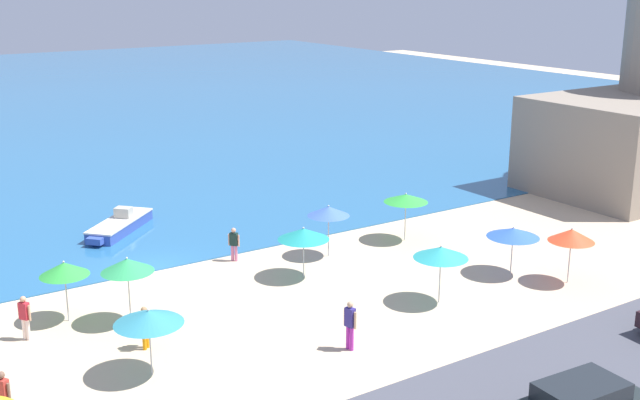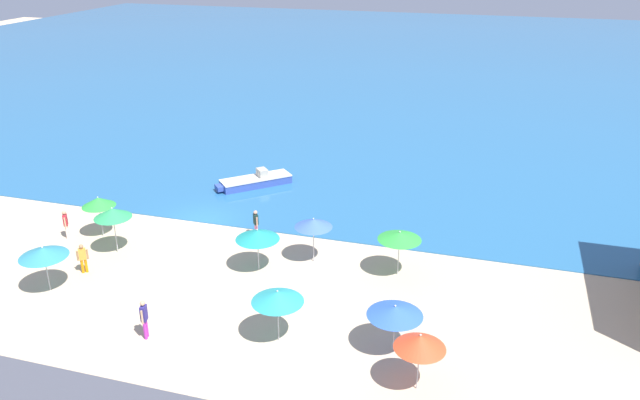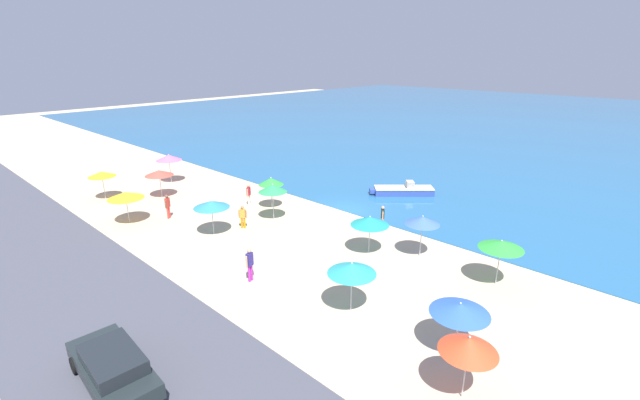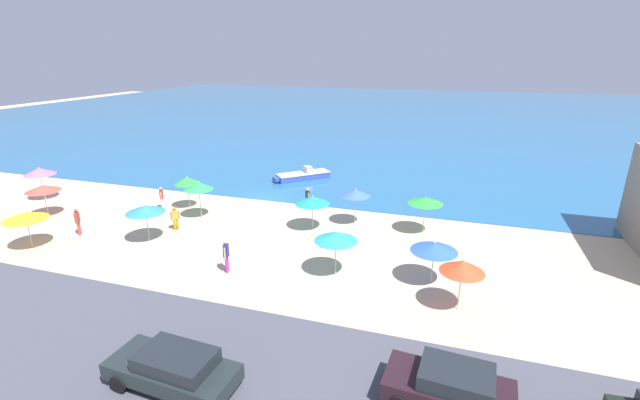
{
  "view_description": "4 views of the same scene",
  "coord_description": "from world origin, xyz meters",
  "px_view_note": "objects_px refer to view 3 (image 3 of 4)",
  "views": [
    {
      "loc": [
        -12.16,
        -32.1,
        12.75
      ],
      "look_at": [
        8.69,
        -0.7,
        2.18
      ],
      "focal_mm": 45.0,
      "sensor_mm": 36.0,
      "label": 1
    },
    {
      "loc": [
        16.45,
        -30.34,
        15.95
      ],
      "look_at": [
        6.87,
        2.07,
        1.46
      ],
      "focal_mm": 35.0,
      "sensor_mm": 36.0,
      "label": 2
    },
    {
      "loc": [
        19.03,
        -22.95,
        11.19
      ],
      "look_at": [
        0.36,
        -3.05,
        1.76
      ],
      "focal_mm": 24.0,
      "sensor_mm": 36.0,
      "label": 3
    },
    {
      "loc": [
        13.66,
        -28.78,
        10.9
      ],
      "look_at": [
        5.12,
        -1.57,
        1.07
      ],
      "focal_mm": 24.0,
      "sensor_mm": 36.0,
      "label": 4
    }
  ],
  "objects_px": {
    "beach_umbrella_7": "(422,220)",
    "beach_umbrella_12": "(169,158)",
    "beach_umbrella_0": "(211,204)",
    "beach_umbrella_5": "(460,309)",
    "bather_2": "(250,263)",
    "bather_4": "(243,216)",
    "beach_umbrella_3": "(273,188)",
    "bather_1": "(168,205)",
    "beach_umbrella_6": "(370,221)",
    "beach_umbrella_11": "(125,195)",
    "beach_umbrella_4": "(102,174)",
    "beach_umbrella_10": "(271,181)",
    "beach_umbrella_1": "(469,345)",
    "bather_3": "(383,216)",
    "bather_0": "(249,194)",
    "beach_umbrella_9": "(501,245)",
    "beach_umbrella_8": "(159,173)",
    "beach_umbrella_2": "(352,269)",
    "parked_car_1": "(113,366)",
    "skiff_nearshore": "(403,190)"
  },
  "relations": [
    {
      "from": "beach_umbrella_9",
      "to": "beach_umbrella_8",
      "type": "bearing_deg",
      "value": -169.19
    },
    {
      "from": "beach_umbrella_12",
      "to": "bather_3",
      "type": "height_order",
      "value": "beach_umbrella_12"
    },
    {
      "from": "beach_umbrella_8",
      "to": "skiff_nearshore",
      "type": "height_order",
      "value": "beach_umbrella_8"
    },
    {
      "from": "bather_1",
      "to": "parked_car_1",
      "type": "distance_m",
      "value": 16.61
    },
    {
      "from": "beach_umbrella_11",
      "to": "beach_umbrella_4",
      "type": "bearing_deg",
      "value": 171.78
    },
    {
      "from": "bather_1",
      "to": "skiff_nearshore",
      "type": "height_order",
      "value": "bather_1"
    },
    {
      "from": "beach_umbrella_9",
      "to": "bather_4",
      "type": "bearing_deg",
      "value": -164.31
    },
    {
      "from": "bather_4",
      "to": "bather_2",
      "type": "bearing_deg",
      "value": -34.2
    },
    {
      "from": "bather_2",
      "to": "bather_1",
      "type": "bearing_deg",
      "value": 172.26
    },
    {
      "from": "beach_umbrella_4",
      "to": "bather_2",
      "type": "relative_size",
      "value": 1.29
    },
    {
      "from": "beach_umbrella_7",
      "to": "beach_umbrella_8",
      "type": "relative_size",
      "value": 1.07
    },
    {
      "from": "bather_1",
      "to": "beach_umbrella_5",
      "type": "bearing_deg",
      "value": 1.53
    },
    {
      "from": "beach_umbrella_11",
      "to": "beach_umbrella_10",
      "type": "bearing_deg",
      "value": 60.4
    },
    {
      "from": "beach_umbrella_10",
      "to": "bather_2",
      "type": "bearing_deg",
      "value": -46.5
    },
    {
      "from": "bather_2",
      "to": "parked_car_1",
      "type": "bearing_deg",
      "value": -73.21
    },
    {
      "from": "beach_umbrella_3",
      "to": "bather_0",
      "type": "height_order",
      "value": "beach_umbrella_3"
    },
    {
      "from": "beach_umbrella_2",
      "to": "beach_umbrella_8",
      "type": "relative_size",
      "value": 1.05
    },
    {
      "from": "beach_umbrella_0",
      "to": "beach_umbrella_12",
      "type": "bearing_deg",
      "value": 162.61
    },
    {
      "from": "beach_umbrella_4",
      "to": "beach_umbrella_11",
      "type": "xyz_separation_m",
      "value": [
        6.49,
        -0.94,
        -0.06
      ]
    },
    {
      "from": "beach_umbrella_7",
      "to": "beach_umbrella_12",
      "type": "xyz_separation_m",
      "value": [
        -24.27,
        -2.39,
        0.1
      ]
    },
    {
      "from": "bather_1",
      "to": "bather_2",
      "type": "relative_size",
      "value": 0.96
    },
    {
      "from": "beach_umbrella_0",
      "to": "beach_umbrella_6",
      "type": "distance_m",
      "value": 10.16
    },
    {
      "from": "beach_umbrella_5",
      "to": "bather_2",
      "type": "relative_size",
      "value": 1.27
    },
    {
      "from": "beach_umbrella_5",
      "to": "beach_umbrella_6",
      "type": "xyz_separation_m",
      "value": [
        -7.85,
        4.75,
        0.07
      ]
    },
    {
      "from": "bather_0",
      "to": "bather_3",
      "type": "distance_m",
      "value": 10.69
    },
    {
      "from": "bather_2",
      "to": "bather_4",
      "type": "distance_m",
      "value": 7.22
    },
    {
      "from": "beach_umbrella_3",
      "to": "beach_umbrella_5",
      "type": "bearing_deg",
      "value": -15.28
    },
    {
      "from": "bather_2",
      "to": "beach_umbrella_5",
      "type": "bearing_deg",
      "value": 11.61
    },
    {
      "from": "bather_1",
      "to": "beach_umbrella_7",
      "type": "bearing_deg",
      "value": 23.36
    },
    {
      "from": "beach_umbrella_1",
      "to": "beach_umbrella_6",
      "type": "height_order",
      "value": "beach_umbrella_1"
    },
    {
      "from": "beach_umbrella_10",
      "to": "bather_1",
      "type": "relative_size",
      "value": 1.39
    },
    {
      "from": "beach_umbrella_1",
      "to": "bather_3",
      "type": "bearing_deg",
      "value": 135.88
    },
    {
      "from": "beach_umbrella_4",
      "to": "beach_umbrella_11",
      "type": "height_order",
      "value": "beach_umbrella_4"
    },
    {
      "from": "beach_umbrella_11",
      "to": "bather_2",
      "type": "bearing_deg",
      "value": 3.56
    },
    {
      "from": "bather_3",
      "to": "bather_4",
      "type": "relative_size",
      "value": 1.0
    },
    {
      "from": "beach_umbrella_6",
      "to": "bather_2",
      "type": "bearing_deg",
      "value": -109.55
    },
    {
      "from": "beach_umbrella_11",
      "to": "parked_car_1",
      "type": "bearing_deg",
      "value": -25.49
    },
    {
      "from": "beach_umbrella_8",
      "to": "parked_car_1",
      "type": "height_order",
      "value": "beach_umbrella_8"
    },
    {
      "from": "beach_umbrella_7",
      "to": "beach_umbrella_2",
      "type": "bearing_deg",
      "value": -85.07
    },
    {
      "from": "beach_umbrella_9",
      "to": "bather_2",
      "type": "relative_size",
      "value": 1.34
    },
    {
      "from": "bather_3",
      "to": "bather_4",
      "type": "distance_m",
      "value": 9.34
    },
    {
      "from": "beach_umbrella_3",
      "to": "beach_umbrella_5",
      "type": "xyz_separation_m",
      "value": [
        15.9,
        -4.35,
        -0.4
      ]
    },
    {
      "from": "parked_car_1",
      "to": "beach_umbrella_6",
      "type": "bearing_deg",
      "value": 89.77
    },
    {
      "from": "beach_umbrella_6",
      "to": "bather_4",
      "type": "bearing_deg",
      "value": -161.59
    },
    {
      "from": "beach_umbrella_0",
      "to": "beach_umbrella_5",
      "type": "xyz_separation_m",
      "value": [
        16.83,
        -0.0,
        -0.14
      ]
    },
    {
      "from": "beach_umbrella_12",
      "to": "beach_umbrella_2",
      "type": "bearing_deg",
      "value": -10.65
    },
    {
      "from": "bather_0",
      "to": "beach_umbrella_12",
      "type": "bearing_deg",
      "value": -174.3
    },
    {
      "from": "bather_3",
      "to": "beach_umbrella_6",
      "type": "bearing_deg",
      "value": -66.31
    },
    {
      "from": "beach_umbrella_4",
      "to": "beach_umbrella_7",
      "type": "height_order",
      "value": "beach_umbrella_7"
    },
    {
      "from": "beach_umbrella_5",
      "to": "bather_3",
      "type": "height_order",
      "value": "beach_umbrella_5"
    }
  ]
}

